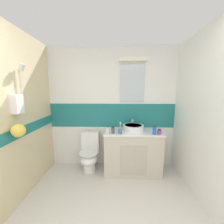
% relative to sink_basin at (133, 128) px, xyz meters
% --- Properties ---
extents(ground_plane, '(3.20, 3.48, 0.04)m').
position_rel_sink_basin_xyz_m(ground_plane, '(-0.42, -0.95, -0.93)').
color(ground_plane, beige).
extents(wall_back_tiled, '(3.20, 0.20, 2.50)m').
position_rel_sink_basin_xyz_m(wall_back_tiled, '(-0.41, 0.30, 0.35)').
color(wall_back_tiled, white).
rests_on(wall_back_tiled, ground_plane).
extents(wall_left_shower_alcove, '(0.29, 3.48, 2.50)m').
position_rel_sink_basin_xyz_m(wall_left_shower_alcove, '(-1.77, -0.95, 0.34)').
color(wall_left_shower_alcove, beige).
rests_on(wall_left_shower_alcove, ground_plane).
extents(wall_right_plain, '(0.10, 3.48, 2.50)m').
position_rel_sink_basin_xyz_m(wall_right_plain, '(0.93, -0.95, 0.34)').
color(wall_right_plain, white).
rests_on(wall_right_plain, ground_plane).
extents(vanity_cabinet, '(1.10, 0.55, 0.85)m').
position_rel_sink_basin_xyz_m(vanity_cabinet, '(-0.01, -0.01, -0.49)').
color(vanity_cabinet, beige).
rests_on(vanity_cabinet, ground_plane).
extents(sink_basin, '(0.40, 0.44, 0.20)m').
position_rel_sink_basin_xyz_m(sink_basin, '(0.00, 0.00, 0.00)').
color(sink_basin, white).
rests_on(sink_basin, vanity_cabinet).
extents(toilet, '(0.37, 0.50, 0.80)m').
position_rel_sink_basin_xyz_m(toilet, '(-0.87, 0.01, -0.54)').
color(toilet, white).
rests_on(toilet, ground_plane).
extents(toothbrush_cup, '(0.07, 0.07, 0.22)m').
position_rel_sink_basin_xyz_m(toothbrush_cup, '(-0.26, -0.20, -0.00)').
color(toothbrush_cup, '#4C7299').
rests_on(toothbrush_cup, vanity_cabinet).
extents(soap_dispenser, '(0.06, 0.06, 0.15)m').
position_rel_sink_basin_xyz_m(soap_dispenser, '(-0.49, -0.18, -0.01)').
color(soap_dispenser, white).
rests_on(soap_dispenser, vanity_cabinet).
extents(mouthwash_bottle, '(0.06, 0.06, 0.17)m').
position_rel_sink_basin_xyz_m(mouthwash_bottle, '(0.35, -0.21, 0.02)').
color(mouthwash_bottle, '#2659B2').
rests_on(mouthwash_bottle, vanity_cabinet).
extents(hair_gel_jar, '(0.07, 0.07, 0.09)m').
position_rel_sink_basin_xyz_m(hair_gel_jar, '(0.44, -0.20, -0.02)').
color(hair_gel_jar, '#993F99').
rests_on(hair_gel_jar, vanity_cabinet).
extents(lotion_bottle_short, '(0.06, 0.06, 0.13)m').
position_rel_sink_basin_xyz_m(lotion_bottle_short, '(-0.39, -0.17, 0.00)').
color(lotion_bottle_short, '#4C4C51').
rests_on(lotion_bottle_short, vanity_cabinet).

